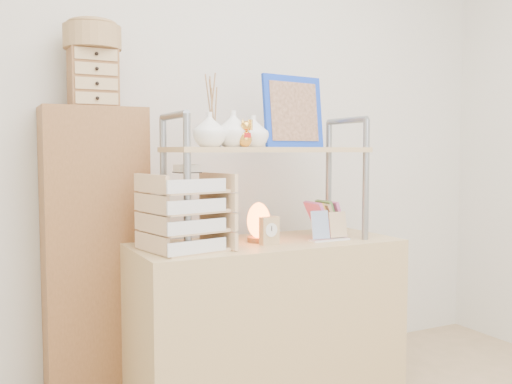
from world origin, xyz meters
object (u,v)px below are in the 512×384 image
(letter_tray, at_px, (187,217))
(salt_lamp, at_px, (258,222))
(cabinet, at_px, (96,257))
(desk, at_px, (267,324))

(letter_tray, height_order, salt_lamp, letter_tray)
(cabinet, distance_m, salt_lamp, 0.76)
(cabinet, height_order, salt_lamp, cabinet)
(desk, distance_m, salt_lamp, 0.47)
(cabinet, xyz_separation_m, letter_tray, (0.28, -0.43, 0.21))
(cabinet, xyz_separation_m, salt_lamp, (0.65, -0.36, 0.17))
(cabinet, relative_size, salt_lamp, 7.61)
(salt_lamp, bearing_deg, letter_tray, -168.90)
(cabinet, distance_m, letter_tray, 0.56)
(desk, relative_size, cabinet, 0.89)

